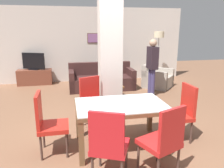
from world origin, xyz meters
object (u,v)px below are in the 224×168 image
(dining_chair_head_left, at_px, (48,121))
(bottle, at_px, (115,82))
(dining_chair_far_left, at_px, (93,100))
(coffee_table, at_px, (110,92))
(sofa, at_px, (101,80))
(tv_screen, at_px, (33,62))
(tv_stand, at_px, (35,77))
(armchair, at_px, (157,79))
(floor_lamp, at_px, (159,39))
(dining_chair_head_right, at_px, (181,110))
(dining_chair_near_left, at_px, (109,143))
(dining_table, at_px, (121,113))
(standing_person, at_px, (152,64))
(dining_chair_near_right, at_px, (164,139))

(dining_chair_head_left, bearing_deg, bottle, 146.96)
(dining_chair_far_left, distance_m, coffee_table, 1.87)
(dining_chair_far_left, relative_size, bottle, 3.92)
(dining_chair_far_left, height_order, bottle, dining_chair_far_left)
(sofa, height_order, tv_screen, tv_screen)
(tv_stand, bearing_deg, armchair, -15.94)
(floor_lamp, bearing_deg, dining_chair_head_right, -107.77)
(coffee_table, height_order, tv_screen, tv_screen)
(dining_chair_near_left, distance_m, tv_stand, 5.75)
(dining_table, bearing_deg, standing_person, 58.91)
(dining_chair_head_left, distance_m, tv_stand, 4.75)
(dining_chair_head_right, distance_m, tv_stand, 5.60)
(dining_chair_head_right, height_order, sofa, dining_chair_head_right)
(tv_screen, bearing_deg, tv_stand, 23.39)
(tv_stand, bearing_deg, sofa, -24.16)
(dining_table, height_order, dining_chair_head_left, dining_chair_head_left)
(bottle, distance_m, tv_stand, 3.27)
(dining_chair_near_left, relative_size, sofa, 0.48)
(dining_chair_near_right, xyz_separation_m, dining_chair_head_right, (0.74, 0.88, 0.00))
(armchair, xyz_separation_m, coffee_table, (-1.80, -0.92, -0.08))
(tv_screen, bearing_deg, dining_chair_near_right, 136.28)
(dining_chair_near_left, relative_size, coffee_table, 1.44)
(dining_chair_far_left, distance_m, sofa, 2.87)
(dining_chair_head_left, height_order, bottle, dining_chair_head_left)
(dining_chair_near_right, bearing_deg, sofa, 69.05)
(dining_chair_far_left, relative_size, coffee_table, 1.44)
(dining_chair_head_right, bearing_deg, tv_screen, 33.40)
(armchair, height_order, coffee_table, armchair)
(coffee_table, height_order, tv_stand, tv_stand)
(dining_table, xyz_separation_m, tv_stand, (-1.98, 4.67, -0.33))
(dining_chair_near_left, height_order, tv_stand, dining_chair_near_left)
(dining_chair_head_right, distance_m, tv_screen, 5.60)
(bottle, xyz_separation_m, tv_stand, (-2.45, 2.16, -0.22))
(dining_chair_near_left, distance_m, dining_chair_near_right, 0.73)
(coffee_table, height_order, standing_person, standing_person)
(dining_chair_head_left, relative_size, bottle, 3.92)
(bottle, bearing_deg, dining_chair_near_right, -91.71)
(dining_chair_head_left, distance_m, bottle, 3.00)
(dining_chair_head_right, bearing_deg, coffee_table, 16.58)
(dining_chair_head_left, bearing_deg, floor_lamp, 139.71)
(dining_chair_head_left, bearing_deg, dining_chair_near_left, 43.81)
(dining_chair_far_left, bearing_deg, sofa, -124.72)
(dining_chair_near_left, distance_m, tv_screen, 5.75)
(coffee_table, relative_size, floor_lamp, 0.38)
(bottle, distance_m, standing_person, 1.22)
(dining_table, distance_m, standing_person, 3.09)
(armchair, relative_size, bottle, 4.74)
(floor_lamp, distance_m, standing_person, 1.99)
(armchair, distance_m, standing_person, 1.23)
(dining_table, bearing_deg, coffee_table, 82.71)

